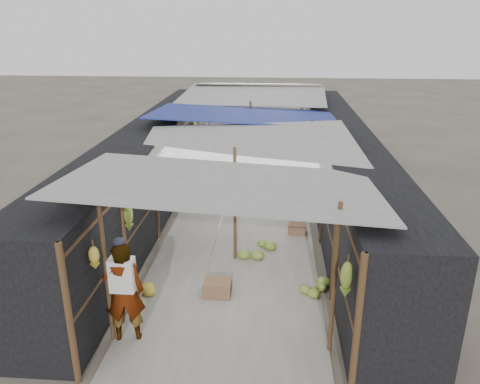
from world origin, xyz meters
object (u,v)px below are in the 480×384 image
(shopper_blue, at_px, (217,182))
(vendor_elderly, at_px, (124,292))
(crate_near, at_px, (218,288))
(vendor_seated, at_px, (299,159))
(black_basin, at_px, (298,187))

(shopper_blue, bearing_deg, vendor_elderly, -96.65)
(crate_near, distance_m, vendor_elderly, 2.10)
(vendor_seated, bearing_deg, black_basin, -21.54)
(black_basin, distance_m, vendor_seated, 1.90)
(vendor_elderly, height_order, shopper_blue, vendor_elderly)
(shopper_blue, bearing_deg, black_basin, 35.65)
(crate_near, xyz_separation_m, shopper_blue, (-0.56, 4.63, 0.60))
(crate_near, height_order, vendor_elderly, vendor_elderly)
(vendor_elderly, xyz_separation_m, shopper_blue, (0.79, 6.07, -0.14))
(black_basin, distance_m, vendor_elderly, 8.40)
(black_basin, bearing_deg, vendor_elderly, -112.35)
(crate_near, xyz_separation_m, vendor_seated, (1.91, 8.14, 0.35))
(vendor_elderly, xyz_separation_m, vendor_seated, (3.26, 9.58, -0.39))
(crate_near, distance_m, vendor_seated, 8.37)
(vendor_seated, bearing_deg, shopper_blue, -54.06)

